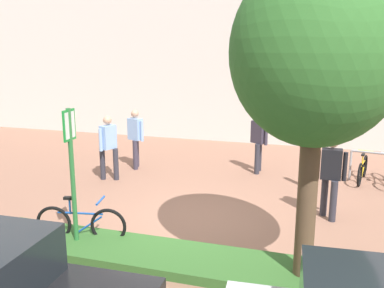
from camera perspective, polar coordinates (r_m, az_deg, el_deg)
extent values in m
plane|color=#936651|center=(8.65, -0.10, -10.56)|extent=(60.00, 60.00, 0.00)
cube|color=silver|center=(16.01, 9.05, 18.33)|extent=(28.00, 1.20, 10.00)
cube|color=#336028|center=(7.12, -1.97, -15.30)|extent=(7.00, 1.10, 0.16)
cylinder|color=brown|center=(6.33, 15.23, -8.06)|extent=(0.28, 0.28, 2.46)
ellipsoid|color=#2D6628|center=(5.93, 16.48, 11.84)|extent=(2.32, 2.32, 2.55)
cylinder|color=#2D7238|center=(7.45, -15.82, -4.81)|extent=(0.08, 0.08, 2.48)
cube|color=#198C33|center=(7.22, -16.28, 2.47)|extent=(0.05, 0.36, 0.52)
cube|color=white|center=(7.22, -16.28, 2.47)|extent=(0.05, 0.30, 0.44)
torus|color=black|center=(8.17, -18.19, -10.17)|extent=(0.66, 0.18, 0.66)
torus|color=black|center=(7.82, -11.24, -10.83)|extent=(0.66, 0.18, 0.66)
cylinder|color=#194CA5|center=(7.90, -14.89, -9.05)|extent=(0.83, 0.19, 0.04)
cylinder|color=#194CA5|center=(7.96, -14.10, -10.79)|extent=(0.60, 0.15, 0.44)
cylinder|color=#194CA5|center=(7.92, -16.19, -8.13)|extent=(0.04, 0.04, 0.28)
cube|color=black|center=(7.87, -16.26, -7.04)|extent=(0.21, 0.12, 0.05)
cylinder|color=#194CA5|center=(7.68, -12.28, -7.47)|extent=(0.12, 0.42, 0.04)
cylinder|color=#99999E|center=(11.95, 20.63, -2.71)|extent=(0.06, 0.06, 0.80)
torus|color=black|center=(11.50, 21.75, -3.89)|extent=(0.18, 0.61, 0.61)
torus|color=black|center=(12.40, 22.35, -2.76)|extent=(0.18, 0.61, 0.61)
cylinder|color=gold|center=(11.90, 22.14, -2.37)|extent=(0.19, 0.76, 0.03)
cylinder|color=gold|center=(12.04, 22.11, -3.33)|extent=(0.15, 0.55, 0.40)
cylinder|color=gold|center=(11.71, 22.08, -2.04)|extent=(0.03, 0.03, 0.26)
cube|color=black|center=(11.67, 22.14, -1.34)|extent=(0.11, 0.20, 0.05)
cylinder|color=gold|center=(12.19, 22.46, -0.89)|extent=(0.39, 0.12, 0.04)
cylinder|color=#ADADB2|center=(11.03, 14.99, -3.29)|extent=(0.16, 0.16, 0.90)
cylinder|color=#2D2D38|center=(11.36, -10.25, -2.71)|extent=(0.14, 0.14, 0.85)
cylinder|color=#2D2D38|center=(11.47, -11.99, -2.65)|extent=(0.14, 0.14, 0.85)
cube|color=#8CB2E5|center=(11.24, -11.29, 0.93)|extent=(0.35, 0.46, 0.62)
cylinder|color=#8CB2E5|center=(11.42, -10.34, 1.00)|extent=(0.09, 0.09, 0.59)
cylinder|color=#8CB2E5|center=(11.07, -12.25, 0.54)|extent=(0.09, 0.09, 0.59)
sphere|color=tan|center=(11.16, -11.39, 3.19)|extent=(0.22, 0.22, 0.22)
cylinder|color=#2D2D38|center=(9.28, 17.45, -6.71)|extent=(0.14, 0.14, 0.85)
cylinder|color=#2D2D38|center=(9.02, 18.56, -7.36)|extent=(0.14, 0.14, 0.85)
cube|color=black|center=(8.93, 18.32, -2.59)|extent=(0.40, 0.25, 0.62)
cylinder|color=black|center=(8.94, 16.65, -2.66)|extent=(0.09, 0.09, 0.59)
cylinder|color=black|center=(8.94, 19.97, -2.89)|extent=(0.09, 0.09, 0.59)
sphere|color=tan|center=(8.82, 18.53, 0.23)|extent=(0.22, 0.22, 0.22)
cylinder|color=#2D2D38|center=(11.83, 8.80, -2.03)|extent=(0.14, 0.14, 0.85)
cylinder|color=#2D2D38|center=(12.15, 9.08, -1.65)|extent=(0.14, 0.14, 0.85)
cube|color=#383342|center=(11.83, 9.06, 1.61)|extent=(0.47, 0.42, 0.62)
cylinder|color=#383342|center=(11.66, 10.00, 1.26)|extent=(0.09, 0.09, 0.59)
cylinder|color=#383342|center=(12.00, 8.14, 1.66)|extent=(0.09, 0.09, 0.59)
sphere|color=tan|center=(11.75, 9.14, 3.76)|extent=(0.22, 0.22, 0.22)
cylinder|color=#383342|center=(12.24, -7.67, -1.49)|extent=(0.14, 0.14, 0.85)
cylinder|color=#383342|center=(12.53, -7.49, -1.15)|extent=(0.14, 0.14, 0.85)
cube|color=#8CB2E5|center=(12.23, -7.68, 2.02)|extent=(0.46, 0.36, 0.62)
cylinder|color=#8CB2E5|center=(12.06, -6.79, 1.74)|extent=(0.09, 0.09, 0.59)
cylinder|color=#8CB2E5|center=(12.41, -8.55, 2.01)|extent=(0.09, 0.09, 0.59)
sphere|color=tan|center=(12.15, -7.75, 4.11)|extent=(0.22, 0.22, 0.22)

